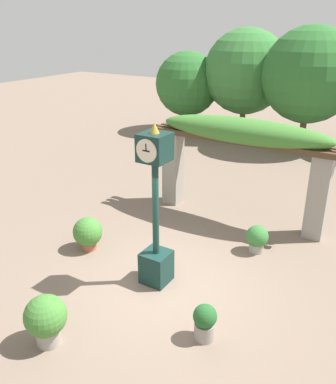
{
  "coord_description": "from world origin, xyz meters",
  "views": [
    {
      "loc": [
        3.9,
        -6.38,
        5.4
      ],
      "look_at": [
        -0.3,
        0.53,
        1.99
      ],
      "focal_mm": 38.0,
      "sensor_mm": 36.0,
      "label": 1
    }
  ],
  "objects_px": {
    "potted_plant_near_right": "(257,238)",
    "potted_plant_near_left": "(205,321)",
    "potted_plant_far_right": "(46,318)",
    "pedestal_clock": "(156,217)",
    "potted_plant_far_left": "(88,233)"
  },
  "relations": [
    {
      "from": "pedestal_clock",
      "to": "potted_plant_near_left",
      "type": "xyz_separation_m",
      "value": [
        1.73,
        -1.06,
        -1.21
      ]
    },
    {
      "from": "potted_plant_near_right",
      "to": "potted_plant_far_right",
      "type": "height_order",
      "value": "potted_plant_far_right"
    },
    {
      "from": "pedestal_clock",
      "to": "potted_plant_near_right",
      "type": "distance_m",
      "value": 3.04
    },
    {
      "from": "potted_plant_near_right",
      "to": "potted_plant_far_right",
      "type": "xyz_separation_m",
      "value": [
        -2.1,
        -5.0,
        0.17
      ]
    },
    {
      "from": "pedestal_clock",
      "to": "potted_plant_far_right",
      "type": "relative_size",
      "value": 3.65
    },
    {
      "from": "potted_plant_near_right",
      "to": "potted_plant_near_left",
      "type": "bearing_deg",
      "value": -85.78
    },
    {
      "from": "potted_plant_near_left",
      "to": "potted_plant_far_left",
      "type": "xyz_separation_m",
      "value": [
        -3.96,
        1.32,
        0.08
      ]
    },
    {
      "from": "potted_plant_far_left",
      "to": "potted_plant_far_right",
      "type": "relative_size",
      "value": 0.87
    },
    {
      "from": "pedestal_clock",
      "to": "potted_plant_far_left",
      "type": "distance_m",
      "value": 2.52
    },
    {
      "from": "pedestal_clock",
      "to": "potted_plant_near_right",
      "type": "bearing_deg",
      "value": 58.12
    },
    {
      "from": "pedestal_clock",
      "to": "potted_plant_far_left",
      "type": "xyz_separation_m",
      "value": [
        -2.24,
        0.27,
        -1.13
      ]
    },
    {
      "from": "potted_plant_near_left",
      "to": "potted_plant_far_right",
      "type": "distance_m",
      "value": 2.84
    },
    {
      "from": "potted_plant_near_left",
      "to": "potted_plant_near_right",
      "type": "height_order",
      "value": "potted_plant_near_left"
    },
    {
      "from": "potted_plant_near_right",
      "to": "potted_plant_far_right",
      "type": "distance_m",
      "value": 5.43
    },
    {
      "from": "pedestal_clock",
      "to": "potted_plant_far_right",
      "type": "xyz_separation_m",
      "value": [
        -0.63,
        -2.63,
        -1.04
      ]
    }
  ]
}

